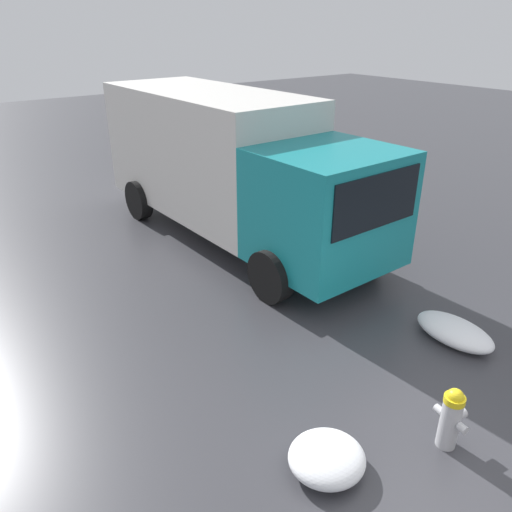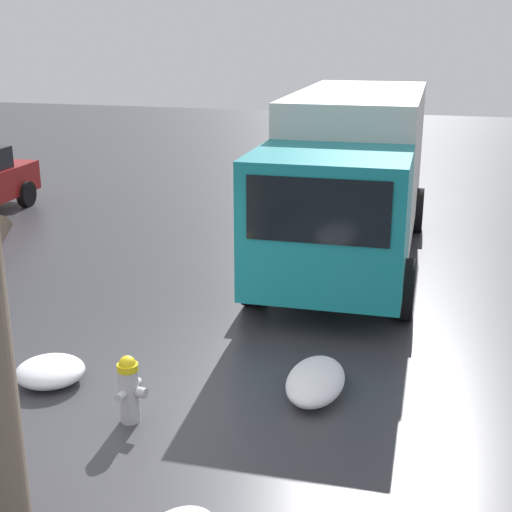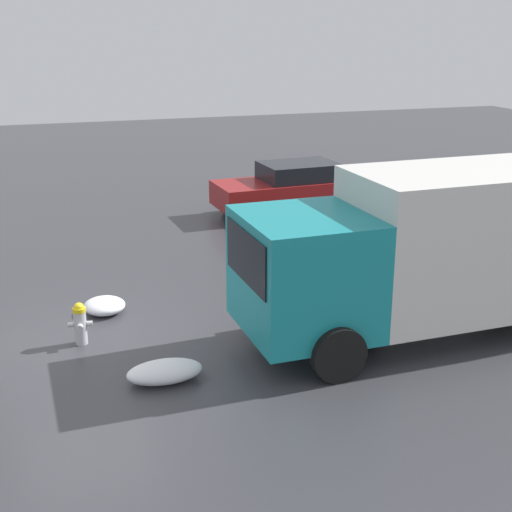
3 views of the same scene
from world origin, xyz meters
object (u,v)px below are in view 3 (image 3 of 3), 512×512
Objects in this scene: delivery_truck at (451,245)px; pedestrian at (375,284)px; parked_car at (293,187)px; fire_hydrant at (80,323)px.

delivery_truck reaches higher than pedestrian.
parked_car is (0.41, 8.76, -0.85)m from delivery_truck.
fire_hydrant is 0.42× the size of pedestrian.
fire_hydrant is 6.62m from delivery_truck.
fire_hydrant is 0.10× the size of delivery_truck.
fire_hydrant is at bearing 76.04° from delivery_truck.
delivery_truck is 8.81m from parked_car.
delivery_truck is 1.60× the size of parked_car.
parked_car is at bearing 64.02° from pedestrian.
pedestrian is at bearing 82.67° from fire_hydrant.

